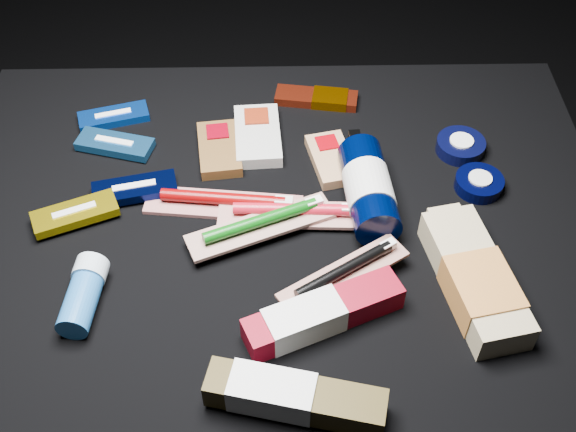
{
  "coord_description": "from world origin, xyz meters",
  "views": [
    {
      "loc": [
        0.0,
        -0.68,
        1.18
      ],
      "look_at": [
        0.01,
        0.01,
        0.42
      ],
      "focal_mm": 45.0,
      "sensor_mm": 36.0,
      "label": 1
    }
  ],
  "objects_px": {
    "bodywash_bottle": "(475,280)",
    "toothpaste_carton_red": "(317,316)",
    "deodorant_stick": "(83,294)",
    "lotion_bottle": "(368,189)"
  },
  "relations": [
    {
      "from": "bodywash_bottle",
      "to": "deodorant_stick",
      "type": "xyz_separation_m",
      "value": [
        -0.51,
        -0.01,
        -0.0
      ]
    },
    {
      "from": "deodorant_stick",
      "to": "toothpaste_carton_red",
      "type": "xyz_separation_m",
      "value": [
        0.3,
        -0.04,
        -0.0
      ]
    },
    {
      "from": "deodorant_stick",
      "to": "lotion_bottle",
      "type": "bearing_deg",
      "value": 29.65
    },
    {
      "from": "lotion_bottle",
      "to": "bodywash_bottle",
      "type": "xyz_separation_m",
      "value": [
        0.13,
        -0.16,
        -0.01
      ]
    },
    {
      "from": "bodywash_bottle",
      "to": "toothpaste_carton_red",
      "type": "bearing_deg",
      "value": -178.39
    },
    {
      "from": "bodywash_bottle",
      "to": "toothpaste_carton_red",
      "type": "distance_m",
      "value": 0.22
    },
    {
      "from": "lotion_bottle",
      "to": "deodorant_stick",
      "type": "relative_size",
      "value": 1.92
    },
    {
      "from": "lotion_bottle",
      "to": "deodorant_stick",
      "type": "xyz_separation_m",
      "value": [
        -0.38,
        -0.17,
        -0.01
      ]
    },
    {
      "from": "toothpaste_carton_red",
      "to": "deodorant_stick",
      "type": "bearing_deg",
      "value": 149.8
    },
    {
      "from": "deodorant_stick",
      "to": "toothpaste_carton_red",
      "type": "bearing_deg",
      "value": -1.62
    }
  ]
}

